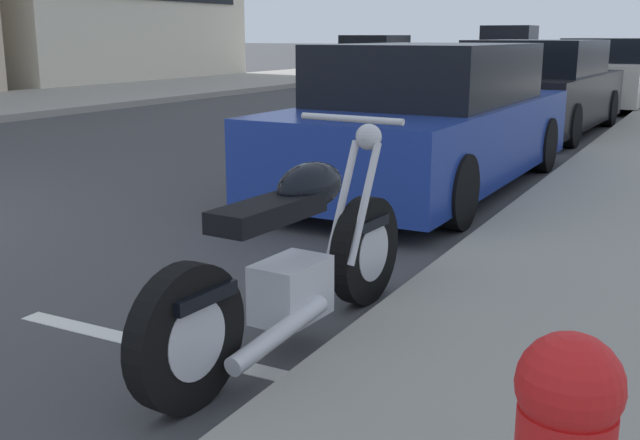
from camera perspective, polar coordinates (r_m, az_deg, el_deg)
sidewalk_far_curb at (r=20.31m, az=-15.40°, el=9.21°), size 120.00×5.00×0.14m
parking_stall_stripe at (r=3.83m, az=-10.08°, el=-9.89°), size 0.12×2.20×0.01m
parked_motorcycle at (r=3.74m, az=-1.97°, el=-3.37°), size 2.16×0.62×1.11m
parked_car_second_in_row at (r=7.75m, az=8.31°, el=7.43°), size 4.63×1.87×1.45m
parked_car_near_corner at (r=12.69m, az=16.11°, el=9.52°), size 4.55×2.07×1.46m
parked_car_across_street at (r=17.92m, az=21.10°, el=10.23°), size 4.77×2.10×1.47m
parked_car_far_down_curb at (r=23.48m, az=21.76°, el=10.72°), size 4.33×1.90×1.40m
crossing_truck at (r=33.42m, az=15.34°, el=12.24°), size 2.04×5.37×1.94m
car_opposite_curb at (r=26.11m, az=4.24°, el=12.00°), size 4.23×1.97×1.54m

